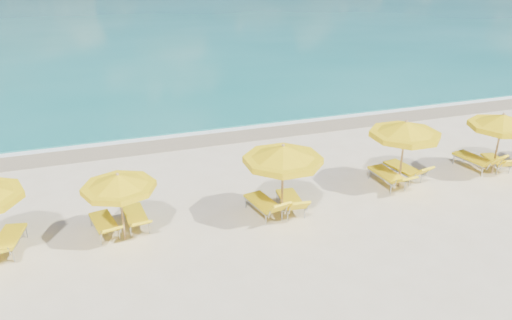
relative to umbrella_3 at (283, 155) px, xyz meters
name	(u,v)px	position (x,y,z in m)	size (l,w,h in m)	color
ground_plane	(271,213)	(-0.21, 0.35, -2.08)	(120.00, 120.00, 0.00)	beige
ocean	(125,19)	(-0.21, 48.35, -2.08)	(120.00, 80.00, 0.30)	#136E69
wet_sand_band	(213,135)	(-0.21, 7.75, -2.08)	(120.00, 2.60, 0.01)	tan
foam_line	(208,129)	(-0.21, 8.55, -2.08)	(120.00, 1.20, 0.03)	white
whitecap_near	(70,92)	(-6.21, 17.35, -2.08)	(14.00, 0.36, 0.05)	white
whitecap_far	(259,54)	(7.79, 24.35, -2.08)	(18.00, 0.30, 0.05)	white
umbrella_2	(118,183)	(-4.71, 0.29, -0.30)	(2.11, 2.11, 2.08)	tan
umbrella_3	(283,155)	(0.00, 0.00, 0.00)	(3.14, 3.14, 2.44)	tan
umbrella_4	(405,130)	(4.68, 0.70, -0.01)	(3.11, 3.11, 2.43)	tan
umbrella_5	(502,122)	(8.54, 0.47, -0.08)	(2.43, 2.43, 2.34)	tan
lounger_1_right	(9,244)	(-7.76, 0.70, -1.85)	(0.98, 1.97, 0.73)	#A5A8AD
lounger_2_left	(105,227)	(-5.22, 0.76, -1.86)	(0.92, 1.88, 0.75)	#A5A8AD
lounger_2_right	(136,220)	(-4.32, 0.87, -1.86)	(0.74, 1.86, 0.75)	#A5A8AD
lounger_3_left	(264,208)	(-0.46, 0.32, -1.84)	(0.97, 1.95, 0.90)	#A5A8AD
lounger_3_right	(291,204)	(0.42, 0.27, -1.85)	(0.77, 1.84, 0.86)	#A5A8AD
lounger_4_left	(388,179)	(4.32, 0.87, -1.84)	(0.76, 2.02, 0.83)	#A5A8AD
lounger_4_right	(404,173)	(5.18, 1.16, -1.84)	(0.93, 1.96, 0.87)	#A5A8AD
lounger_5_left	(474,163)	(8.16, 1.01, -1.83)	(0.96, 2.00, 0.95)	#A5A8AD
lounger_5_right	(496,164)	(8.96, 0.78, -1.88)	(0.82, 1.66, 0.75)	#A5A8AD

